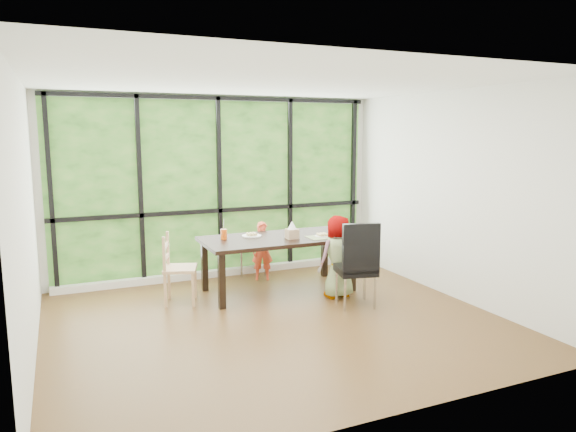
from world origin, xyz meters
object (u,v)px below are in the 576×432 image
object	(u,v)px
plate_far	(252,236)
plate_near	(322,236)
chair_end_beech	(180,269)
tissue_box	(292,234)
orange_cup	(224,234)
child_toddler	(262,251)
green_cup	(344,232)
chair_interior_leather	(356,264)
chair_window_leather	(250,239)
child_older	(338,257)
dining_table	(278,264)

from	to	relation	value
plate_far	plate_near	bearing A→B (deg)	-24.12
chair_end_beech	tissue_box	bearing A→B (deg)	-78.60
orange_cup	tissue_box	size ratio (longest dim) A/B	0.89
child_toddler	green_cup	world-z (taller)	child_toddler
child_toddler	tissue_box	world-z (taller)	tissue_box
plate_near	chair_end_beech	bearing A→B (deg)	173.58
chair_interior_leather	green_cup	size ratio (longest dim) A/B	10.08
green_cup	chair_end_beech	bearing A→B (deg)	172.68
child_toddler	orange_cup	world-z (taller)	orange_cup
chair_interior_leather	child_toddler	xyz separation A→B (m)	(-0.64, 1.58, -0.11)
tissue_box	chair_window_leather	bearing A→B (deg)	99.41
chair_interior_leather	orange_cup	bearing A→B (deg)	-26.75
plate_near	green_cup	world-z (taller)	green_cup
green_cup	chair_interior_leather	bearing A→B (deg)	-108.45
child_older	chair_window_leather	bearing A→B (deg)	-70.54
tissue_box	plate_near	bearing A→B (deg)	-5.57
chair_end_beech	chair_window_leather	bearing A→B (deg)	-34.23
chair_window_leather	child_older	world-z (taller)	child_older
chair_interior_leather	chair_end_beech	distance (m)	2.22
dining_table	child_toddler	size ratio (longest dim) A/B	2.37
dining_table	plate_far	bearing A→B (deg)	148.06
plate_near	orange_cup	xyz separation A→B (m)	(-1.28, 0.37, 0.06)
plate_far	child_toddler	bearing A→B (deg)	53.14
chair_window_leather	child_older	distance (m)	1.71
chair_end_beech	child_toddler	xyz separation A→B (m)	(1.34, 0.60, -0.02)
orange_cup	plate_far	bearing A→B (deg)	3.42
chair_interior_leather	chair_window_leather	bearing A→B (deg)	-57.20
child_older	plate_near	world-z (taller)	child_older
chair_interior_leather	tissue_box	size ratio (longest dim) A/B	7.15
plate_near	chair_interior_leather	bearing A→B (deg)	-84.63
chair_interior_leather	plate_far	world-z (taller)	chair_interior_leather
chair_window_leather	chair_end_beech	size ratio (longest dim) A/B	1.20
chair_window_leather	plate_near	size ratio (longest dim) A/B	5.09
orange_cup	child_toddler	bearing A→B (deg)	31.72
orange_cup	chair_window_leather	bearing A→B (deg)	51.88
chair_window_leather	plate_far	size ratio (longest dim) A/B	4.07
green_cup	dining_table	bearing A→B (deg)	162.86
dining_table	tissue_box	size ratio (longest dim) A/B	13.58
chair_end_beech	orange_cup	size ratio (longest dim) A/B	6.67
chair_interior_leather	plate_far	xyz separation A→B (m)	(-0.96, 1.16, 0.22)
chair_window_leather	dining_table	bearing A→B (deg)	-84.45
child_toddler	orange_cup	xyz separation A→B (m)	(-0.71, -0.44, 0.38)
plate_far	orange_cup	xyz separation A→B (m)	(-0.40, -0.02, 0.06)
child_toddler	tissue_box	bearing A→B (deg)	-59.15
orange_cup	plate_near	bearing A→B (deg)	-16.12
chair_end_beech	orange_cup	bearing A→B (deg)	-57.95
chair_end_beech	plate_far	size ratio (longest dim) A/B	3.39
chair_interior_leather	plate_far	size ratio (longest dim) A/B	4.07
chair_end_beech	tissue_box	distance (m)	1.53
plate_far	tissue_box	world-z (taller)	tissue_box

